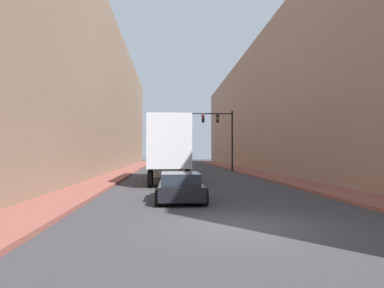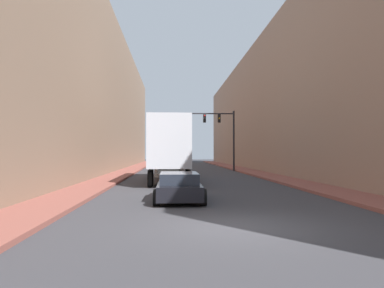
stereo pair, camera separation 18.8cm
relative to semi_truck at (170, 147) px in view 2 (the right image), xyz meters
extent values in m
plane|color=#38383D|center=(1.87, -16.35, -2.37)|extent=(200.00, 200.00, 0.00)
cube|color=brown|center=(8.10, 13.65, -2.29)|extent=(2.22, 80.00, 0.15)
cube|color=brown|center=(-4.37, 13.65, -2.29)|extent=(2.22, 80.00, 0.15)
cube|color=#997A66|center=(12.21, 13.65, 4.69)|extent=(6.00, 80.00, 14.11)
cube|color=#846B56|center=(-8.48, 13.65, 5.49)|extent=(6.00, 80.00, 15.72)
cube|color=#B2B7C1|center=(0.00, -1.04, 0.28)|extent=(2.51, 9.82, 3.10)
cube|color=black|center=(0.00, -1.04, -1.42)|extent=(1.25, 9.82, 0.24)
cube|color=silver|center=(0.00, 4.99, -0.86)|extent=(2.51, 2.23, 3.02)
cylinder|color=black|center=(-1.10, -4.75, -1.87)|extent=(0.25, 1.00, 1.00)
cylinder|color=black|center=(1.10, -4.75, -1.87)|extent=(0.25, 1.00, 1.00)
cylinder|color=black|center=(-1.10, -3.55, -1.87)|extent=(0.25, 1.00, 1.00)
cylinder|color=black|center=(1.10, -3.55, -1.87)|extent=(0.25, 1.00, 1.00)
cylinder|color=black|center=(-1.10, 4.99, -1.87)|extent=(0.25, 1.00, 1.00)
cylinder|color=black|center=(1.10, 4.99, -1.87)|extent=(0.25, 1.00, 1.00)
cube|color=black|center=(0.44, -10.62, -1.91)|extent=(1.75, 4.51, 0.56)
cube|color=#1E232D|center=(0.44, -10.84, -1.42)|extent=(1.54, 2.48, 0.43)
cylinder|color=black|center=(-0.44, -9.06, -2.05)|extent=(0.25, 0.64, 0.64)
cylinder|color=black|center=(1.32, -9.06, -2.05)|extent=(0.25, 0.64, 0.64)
cylinder|color=black|center=(-0.44, -12.27, -2.05)|extent=(0.25, 0.64, 0.64)
cylinder|color=black|center=(1.32, -12.27, -2.05)|extent=(0.25, 0.64, 0.64)
cylinder|color=black|center=(6.84, 13.53, 0.87)|extent=(0.20, 0.20, 6.48)
cube|color=black|center=(3.68, 13.53, 3.81)|extent=(6.32, 0.12, 0.12)
cube|color=black|center=(5.26, 13.53, 3.30)|extent=(0.30, 0.24, 0.90)
sphere|color=gold|center=(5.26, 13.39, 3.30)|extent=(0.18, 0.18, 0.18)
cube|color=black|center=(3.68, 13.53, 3.30)|extent=(0.30, 0.24, 0.90)
sphere|color=red|center=(3.68, 13.39, 3.58)|extent=(0.18, 0.18, 0.18)
cube|color=black|center=(2.10, 13.53, 3.30)|extent=(0.30, 0.24, 0.90)
sphere|color=gold|center=(2.10, 13.39, 3.30)|extent=(0.18, 0.18, 0.18)
camera|label=1|loc=(-0.07, -26.37, -0.36)|focal=35.00mm
camera|label=2|loc=(0.12, -26.38, -0.36)|focal=35.00mm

